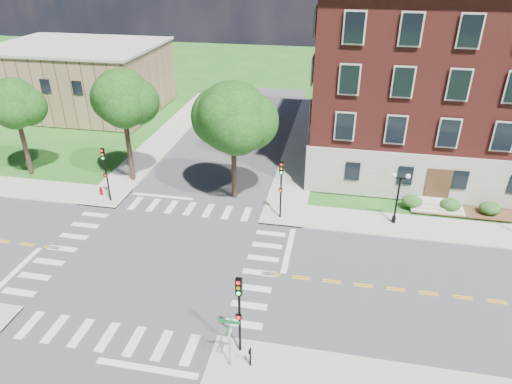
% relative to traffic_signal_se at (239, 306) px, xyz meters
% --- Properties ---
extents(ground, '(160.00, 160.00, 0.00)m').
position_rel_traffic_signal_se_xyz_m(ground, '(-7.46, 6.79, -3.19)').
color(ground, '#1F5B19').
rests_on(ground, ground).
extents(road_ew, '(90.00, 12.00, 0.01)m').
position_rel_traffic_signal_se_xyz_m(road_ew, '(-7.46, 6.79, -3.18)').
color(road_ew, '#3D3D3F').
rests_on(road_ew, ground).
extents(road_ns, '(12.00, 90.00, 0.01)m').
position_rel_traffic_signal_se_xyz_m(road_ns, '(-7.46, 6.79, -3.18)').
color(road_ns, '#3D3D3F').
rests_on(road_ns, ground).
extents(sidewalk_ne, '(34.00, 34.00, 0.12)m').
position_rel_traffic_signal_se_xyz_m(sidewalk_ne, '(7.91, 22.16, -3.13)').
color(sidewalk_ne, '#9E9B93').
rests_on(sidewalk_ne, ground).
extents(sidewalk_nw, '(34.00, 34.00, 0.12)m').
position_rel_traffic_signal_se_xyz_m(sidewalk_nw, '(-22.84, 22.16, -3.13)').
color(sidewalk_nw, '#9E9B93').
rests_on(sidewalk_nw, ground).
extents(crosswalk_east, '(2.20, 10.20, 0.02)m').
position_rel_traffic_signal_se_xyz_m(crosswalk_east, '(-0.26, 6.79, -3.19)').
color(crosswalk_east, silver).
rests_on(crosswalk_east, ground).
extents(stop_bar_east, '(0.40, 5.50, 0.00)m').
position_rel_traffic_signal_se_xyz_m(stop_bar_east, '(1.34, 9.79, -3.19)').
color(stop_bar_east, silver).
rests_on(stop_bar_east, ground).
extents(main_building, '(30.60, 22.40, 16.50)m').
position_rel_traffic_signal_se_xyz_m(main_building, '(16.53, 28.78, 5.15)').
color(main_building, '#9D988A').
rests_on(main_building, ground).
extents(secondary_building, '(20.40, 15.40, 8.30)m').
position_rel_traffic_signal_se_xyz_m(secondary_building, '(-29.46, 36.79, 1.09)').
color(secondary_building, olive).
rests_on(secondary_building, ground).
extents(tree_b, '(4.35, 4.35, 9.05)m').
position_rel_traffic_signal_se_xyz_m(tree_b, '(-24.43, 17.52, 3.76)').
color(tree_b, '#322119').
rests_on(tree_b, ground).
extents(tree_c, '(4.94, 4.94, 10.20)m').
position_rel_traffic_signal_se_xyz_m(tree_c, '(-14.27, 18.05, 4.62)').
color(tree_c, '#322119').
rests_on(tree_c, ground).
extents(tree_d, '(5.82, 5.82, 10.01)m').
position_rel_traffic_signal_se_xyz_m(tree_d, '(-4.27, 16.72, 4.02)').
color(tree_d, '#322119').
rests_on(tree_d, ground).
extents(traffic_signal_se, '(0.33, 0.37, 4.80)m').
position_rel_traffic_signal_se_xyz_m(traffic_signal_se, '(0.00, 0.00, 0.00)').
color(traffic_signal_se, black).
rests_on(traffic_signal_se, ground).
extents(traffic_signal_ne, '(0.34, 0.38, 4.80)m').
position_rel_traffic_signal_se_xyz_m(traffic_signal_ne, '(0.10, 13.94, 0.00)').
color(traffic_signal_ne, black).
rests_on(traffic_signal_ne, ground).
extents(traffic_signal_nw, '(0.38, 0.46, 4.80)m').
position_rel_traffic_signal_se_xyz_m(traffic_signal_nw, '(-14.42, 13.85, 0.00)').
color(traffic_signal_nw, black).
rests_on(traffic_signal_nw, ground).
extents(twin_lamp_west, '(1.36, 0.36, 4.23)m').
position_rel_traffic_signal_se_xyz_m(twin_lamp_west, '(8.93, 14.85, -0.66)').
color(twin_lamp_west, black).
rests_on(twin_lamp_west, ground).
extents(street_sign_pole, '(1.10, 1.10, 3.10)m').
position_rel_traffic_signal_se_xyz_m(street_sign_pole, '(-0.26, -1.09, -0.88)').
color(street_sign_pole, gray).
rests_on(street_sign_pole, ground).
extents(push_button_post, '(0.14, 0.21, 1.20)m').
position_rel_traffic_signal_se_xyz_m(push_button_post, '(0.74, -0.90, -2.39)').
color(push_button_post, black).
rests_on(push_button_post, ground).
extents(fire_hydrant, '(0.35, 0.35, 0.75)m').
position_rel_traffic_signal_se_xyz_m(fire_hydrant, '(-15.72, 14.72, -2.72)').
color(fire_hydrant, maroon).
rests_on(fire_hydrant, ground).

